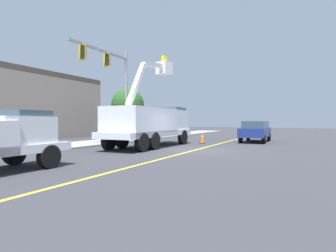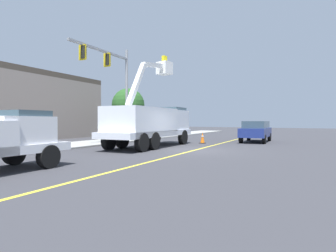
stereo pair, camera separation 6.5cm
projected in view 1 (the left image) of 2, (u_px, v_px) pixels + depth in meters
ground at (194, 150)px, 16.18m from camera, size 120.00×120.00×0.00m
sidewalk_far_side at (83, 144)px, 19.90m from camera, size 59.62×14.72×0.12m
lane_centre_stripe at (194, 150)px, 16.18m from camera, size 49.15×9.48×0.01m
utility_bucket_truck at (151, 122)px, 18.44m from camera, size 8.52×3.99×6.44m
passing_minivan at (256, 130)px, 22.72m from camera, size 5.07×2.76×1.69m
traffic_cone_mid_front at (202, 138)px, 21.29m from camera, size 0.40×0.40×0.87m
traffic_signal_mast at (113, 75)px, 21.24m from camera, size 6.31×1.36×7.53m
street_tree_right at (128, 105)px, 27.88m from camera, size 3.24×3.24×4.96m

